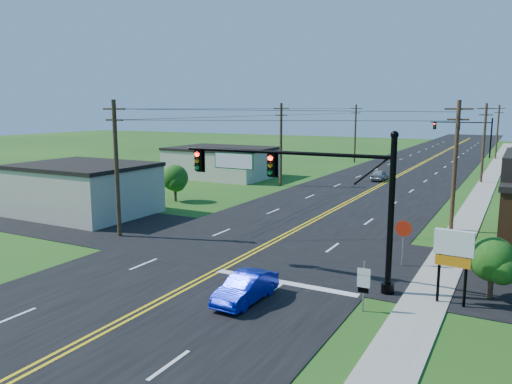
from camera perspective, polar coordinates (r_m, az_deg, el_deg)
The scene contains 21 objects.
ground at distance 21.53m, azimuth -15.17°, elevation -13.92°, with size 260.00×260.00×0.00m, color #1C4914.
road_main at distance 66.19m, azimuth 15.95°, elevation 1.88°, with size 16.00×220.00×0.04m, color black.
road_cross at distance 30.78m, azimuth 0.39°, elevation -6.34°, with size 70.00×10.00×0.04m, color black.
sidewalk at distance 54.93m, azimuth 24.41°, elevation -0.11°, with size 2.00×160.00×0.08m, color gray.
signal_mast_main at distance 24.40m, azimuth 5.03°, elevation 0.79°, with size 11.30×0.60×7.48m.
signal_mast_far at distance 94.72m, azimuth 22.67°, elevation 6.47°, with size 10.98×0.60×7.48m.
cream_bldg_near at distance 42.24m, azimuth -19.10°, elevation 0.32°, with size 10.20×8.20×4.10m.
cream_bldg_far at distance 61.99m, azimuth -3.92°, elevation 3.44°, with size 12.20×9.20×3.70m.
utility_pole_left_a at distance 33.79m, azimuth -15.66°, elevation 2.87°, with size 1.80×0.28×9.00m.
utility_pole_left_b at distance 54.55m, azimuth 2.87°, elevation 5.63°, with size 1.80×0.28×9.00m.
utility_pole_left_c at distance 79.75m, azimuth 11.28°, elevation 6.70°, with size 1.80×0.28×9.00m.
utility_pole_right_a at distance 36.59m, azimuth 21.81°, elevation 3.02°, with size 1.80×0.28×9.00m.
utility_pole_right_b at distance 62.42m, azimuth 24.60°, elevation 5.28°, with size 1.80×0.28×9.00m.
utility_pole_right_c at distance 92.34m, azimuth 25.88°, elevation 6.30°, with size 1.80×0.28×9.00m.
shrub_corner at distance 24.59m, azimuth 25.42°, elevation -6.97°, with size 2.00×2.00×2.86m.
tree_left at distance 46.07m, azimuth -9.24°, elevation 1.59°, with size 2.40×2.40×3.37m.
blue_car at distance 22.33m, azimuth -1.19°, elevation -10.97°, with size 1.33×3.81×1.25m, color #0816B1.
distant_car at distance 60.48m, azimuth 13.96°, elevation 1.85°, with size 1.48×3.69×1.26m, color #A1A1A6.
route_sign at distance 21.60m, azimuth 12.19°, elevation -10.09°, with size 0.55×0.09×2.18m.
stop_sign at distance 27.94m, azimuth 16.49°, elevation -4.54°, with size 0.91×0.11×2.55m.
pylon_sign at distance 23.01m, azimuth 21.66°, elevation -6.28°, with size 1.64×0.33×3.34m.
Camera 1 is at (13.81, -14.18, 8.46)m, focal length 35.00 mm.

